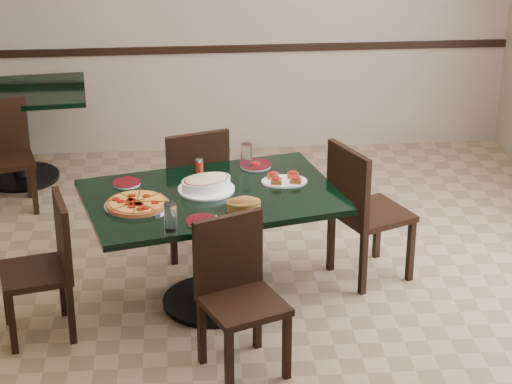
{
  "coord_description": "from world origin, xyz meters",
  "views": [
    {
      "loc": [
        -0.3,
        -5.38,
        3.17
      ],
      "look_at": [
        0.13,
        0.0,
        0.79
      ],
      "focal_mm": 70.0,
      "sensor_mm": 36.0,
      "label": 1
    }
  ],
  "objects": [
    {
      "name": "floor",
      "position": [
        0.0,
        0.0,
        0.0
      ],
      "size": [
        5.5,
        5.5,
        0.0
      ],
      "primitive_type": "plane",
      "color": "#8B6F50",
      "rests_on": "ground"
    },
    {
      "name": "bread_basket",
      "position": [
        0.05,
        -0.17,
        0.79
      ],
      "size": [
        0.21,
        0.16,
        0.09
      ],
      "rotation": [
        0.0,
        0.0,
        0.11
      ],
      "color": "brown",
      "rests_on": "main_table"
    },
    {
      "name": "chair_right",
      "position": [
        0.84,
        0.34,
        0.52
      ],
      "size": [
        0.57,
        0.57,
        0.93
      ],
      "rotation": [
        0.0,
        0.0,
        2.0
      ],
      "color": "black",
      "rests_on": "floor"
    },
    {
      "name": "lasagna_casserole",
      "position": [
        -0.16,
        0.15,
        0.8
      ],
      "size": [
        0.36,
        0.34,
        0.09
      ],
      "rotation": [
        0.0,
        0.0,
        0.4
      ],
      "color": "white",
      "rests_on": "main_table"
    },
    {
      "name": "back_chair_near",
      "position": [
        -1.61,
        1.71,
        0.45
      ],
      "size": [
        0.47,
        0.47,
        0.82
      ],
      "rotation": [
        0.0,
        0.0,
        0.25
      ],
      "color": "black",
      "rests_on": "floor"
    },
    {
      "name": "napkin_setting",
      "position": [
        -0.15,
        -0.33,
        0.75
      ],
      "size": [
        0.21,
        0.21,
        0.01
      ],
      "rotation": [
        0.0,
        0.0,
        0.42
      ],
      "color": "white",
      "rests_on": "main_table"
    },
    {
      "name": "room_shell",
      "position": [
        1.02,
        1.73,
        1.17
      ],
      "size": [
        5.5,
        5.5,
        5.5
      ],
      "color": "silver",
      "rests_on": "floor"
    },
    {
      "name": "chair_left",
      "position": [
        -1.1,
        -0.17,
        0.47
      ],
      "size": [
        0.48,
        0.48,
        0.85
      ],
      "rotation": [
        0.0,
        0.0,
        -1.33
      ],
      "color": "black",
      "rests_on": "floor"
    },
    {
      "name": "pepperoni_pizza",
      "position": [
        -0.57,
        -0.06,
        0.77
      ],
      "size": [
        0.38,
        0.38,
        0.04
      ],
      "rotation": [
        0.0,
        0.0,
        -0.1
      ],
      "color": "#BBBBC2",
      "rests_on": "main_table"
    },
    {
      "name": "water_glass_a",
      "position": [
        0.11,
        0.49,
        0.83
      ],
      "size": [
        0.07,
        0.07,
        0.16
      ],
      "primitive_type": "cylinder",
      "color": "silver",
      "rests_on": "main_table"
    },
    {
      "name": "side_plate_near",
      "position": [
        -0.2,
        -0.3,
        0.76
      ],
      "size": [
        0.18,
        0.18,
        0.02
      ],
      "rotation": [
        0.0,
        0.0,
        -0.05
      ],
      "color": "white",
      "rests_on": "main_table"
    },
    {
      "name": "chair_near",
      "position": [
        -0.02,
        -0.6,
        0.49
      ],
      "size": [
        0.54,
        0.54,
        0.88
      ],
      "rotation": [
        0.0,
        0.0,
        0.4
      ],
      "color": "black",
      "rests_on": "floor"
    },
    {
      "name": "side_plate_far_r",
      "position": [
        0.17,
        0.5,
        0.76
      ],
      "size": [
        0.2,
        0.2,
        0.03
      ],
      "rotation": [
        0.0,
        0.0,
        -0.1
      ],
      "color": "white",
      "rests_on": "main_table"
    },
    {
      "name": "main_table",
      "position": [
        -0.13,
        0.08,
        0.57
      ],
      "size": [
        1.68,
        1.29,
        0.75
      ],
      "rotation": [
        0.0,
        0.0,
        0.24
      ],
      "color": "black",
      "rests_on": "floor"
    },
    {
      "name": "side_plate_far_l",
      "position": [
        -0.64,
        0.28,
        0.76
      ],
      "size": [
        0.17,
        0.17,
        0.02
      ],
      "rotation": [
        0.0,
        0.0,
        0.37
      ],
      "color": "white",
      "rests_on": "main_table"
    },
    {
      "name": "pepper_shaker",
      "position": [
        -0.19,
        0.43,
        0.79
      ],
      "size": [
        0.05,
        0.05,
        0.09
      ],
      "color": "#AC2C12",
      "rests_on": "main_table"
    },
    {
      "name": "bruschetta_platter",
      "position": [
        0.33,
        0.22,
        0.77
      ],
      "size": [
        0.29,
        0.2,
        0.05
      ],
      "rotation": [
        0.0,
        0.0,
        -0.02
      ],
      "color": "white",
      "rests_on": "main_table"
    },
    {
      "name": "back_table",
      "position": [
        -1.6,
        2.21,
        0.52
      ],
      "size": [
        1.19,
        0.92,
        0.75
      ],
      "rotation": [
        0.0,
        0.0,
        0.1
      ],
      "color": "black",
      "rests_on": "floor"
    },
    {
      "name": "water_glass_b",
      "position": [
        -0.37,
        -0.39,
        0.83
      ],
      "size": [
        0.07,
        0.07,
        0.16
      ],
      "primitive_type": "cylinder",
      "color": "silver",
      "rests_on": "main_table"
    },
    {
      "name": "chair_far",
      "position": [
        -0.22,
        0.78,
        0.51
      ],
      "size": [
        0.54,
        0.54,
        0.92
      ],
      "rotation": [
        0.0,
        0.0,
        3.46
      ],
      "color": "black",
      "rests_on": "floor"
    }
  ]
}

